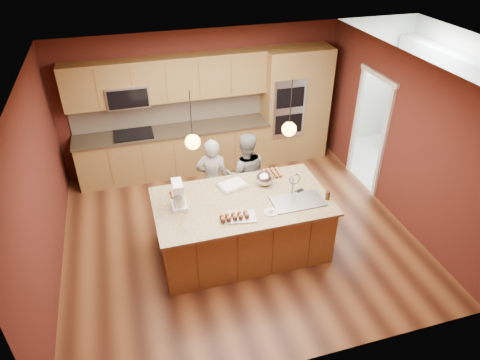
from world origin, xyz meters
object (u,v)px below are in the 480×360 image
object	(u,v)px
person_right	(245,174)
island	(243,225)
person_left	(212,180)
stand_mixer	(178,197)
mixing_bowl	(264,179)

from	to	relation	value
person_right	island	bearing A→B (deg)	82.98
person_left	stand_mixer	xyz separation A→B (m)	(-0.68, -0.87, 0.38)
person_right	stand_mixer	xyz separation A→B (m)	(-1.25, -0.87, 0.37)
island	stand_mixer	xyz separation A→B (m)	(-0.92, 0.10, 0.64)
person_left	mixing_bowl	distance (m)	0.99
person_left	stand_mixer	bearing A→B (deg)	64.75
person_right	mixing_bowl	xyz separation A→B (m)	(0.10, -0.66, 0.30)
island	mixing_bowl	size ratio (longest dim) A/B	9.81
island	person_right	distance (m)	1.06
person_left	person_right	world-z (taller)	person_right
person_right	mixing_bowl	distance (m)	0.73
stand_mixer	person_left	bearing A→B (deg)	54.27
island	person_right	xyz separation A→B (m)	(0.33, 0.97, 0.26)
stand_mixer	mixing_bowl	bearing A→B (deg)	11.06
person_right	stand_mixer	distance (m)	1.57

